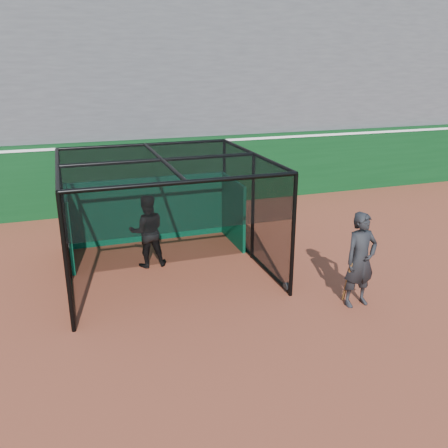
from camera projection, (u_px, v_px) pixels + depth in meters
name	position (u px, v px, depth m)	size (l,w,h in m)	color
ground	(208.00, 325.00, 9.53)	(120.00, 120.00, 0.00)	brown
outfield_wall	(138.00, 174.00, 16.73)	(50.00, 0.50, 2.50)	#093514
grandstand	(118.00, 77.00, 19.09)	(50.00, 7.85, 8.95)	#4C4C4F
batting_cage	(164.00, 216.00, 11.70)	(4.81, 4.76, 2.83)	black
batter	(147.00, 231.00, 12.06)	(0.92, 0.72, 1.89)	black
on_deck_player	(360.00, 260.00, 10.04)	(0.80, 0.56, 2.09)	black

